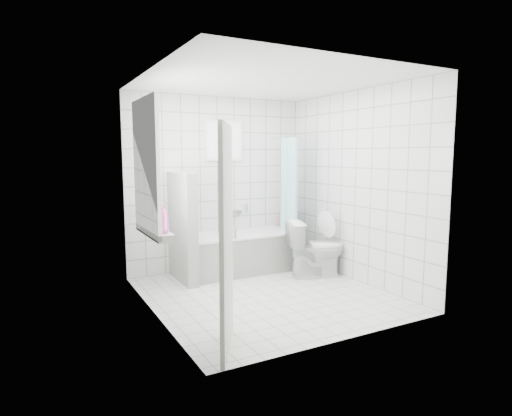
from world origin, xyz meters
TOP-DOWN VIEW (x-y plane):
  - ground at (0.00, 0.00)m, footprint 3.00×3.00m
  - ceiling at (0.00, 0.00)m, footprint 3.00×3.00m
  - wall_back at (0.00, 1.50)m, footprint 2.80×0.02m
  - wall_front at (0.00, -1.50)m, footprint 2.80×0.02m
  - wall_left at (-1.40, 0.00)m, footprint 0.02×3.00m
  - wall_right at (1.40, 0.00)m, footprint 0.02×3.00m
  - window_left at (-1.35, 0.30)m, footprint 0.01×0.90m
  - window_back at (0.10, 1.46)m, footprint 0.50×0.01m
  - window_sill at (-1.31, 0.30)m, footprint 0.18×1.02m
  - door at (-1.05, -1.13)m, footprint 0.44×0.71m
  - bathtub at (0.18, 1.12)m, footprint 1.66×0.77m
  - partition_wall at (-0.71, 1.07)m, footprint 0.15×0.85m
  - tiled_ledge at (1.20, 1.38)m, footprint 0.40×0.24m
  - toilet at (1.03, 0.37)m, footprint 0.90×0.66m
  - curtain_rod at (0.95, 1.10)m, footprint 0.02×0.80m
  - shower_curtain at (0.95, 0.97)m, footprint 0.14×0.48m
  - tub_faucet at (0.28, 1.46)m, footprint 0.18×0.06m
  - sill_bottles at (-1.30, 0.20)m, footprint 0.16×0.74m
  - ledge_bottles at (1.18, 1.36)m, footprint 0.20×0.18m

SIDE VIEW (x-z plane):
  - ground at x=0.00m, z-range 0.00..0.00m
  - tiled_ledge at x=1.20m, z-range 0.00..0.55m
  - bathtub at x=0.18m, z-range 0.00..0.58m
  - toilet at x=1.03m, z-range 0.00..0.82m
  - ledge_bottles at x=1.18m, z-range 0.54..0.82m
  - partition_wall at x=-0.71m, z-range 0.00..1.50m
  - tub_faucet at x=0.28m, z-range 0.82..0.88m
  - window_sill at x=-1.31m, z-range 0.82..0.90m
  - door at x=-1.05m, z-range 0.00..2.00m
  - sill_bottles at x=-1.30m, z-range 0.87..1.19m
  - shower_curtain at x=0.95m, z-range 0.21..1.99m
  - wall_back at x=0.00m, z-range 0.00..2.60m
  - wall_front at x=0.00m, z-range 0.00..2.60m
  - wall_left at x=-1.40m, z-range 0.00..2.60m
  - wall_right at x=1.40m, z-range 0.00..2.60m
  - window_left at x=-1.35m, z-range 0.90..2.30m
  - window_back at x=0.10m, z-range 1.70..2.20m
  - curtain_rod at x=0.95m, z-range 1.99..2.01m
  - ceiling at x=0.00m, z-range 2.60..2.60m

